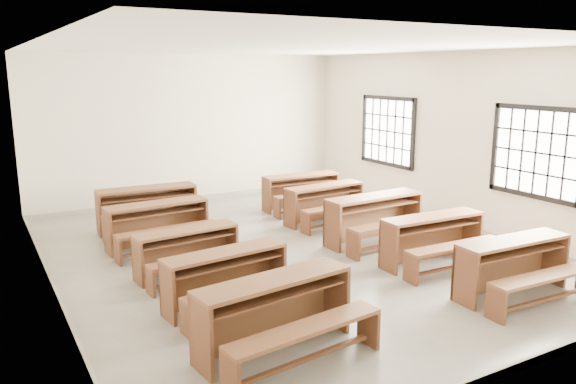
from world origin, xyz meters
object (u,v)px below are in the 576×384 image
desk_set_1 (228,275)px  desk_set_6 (434,236)px  desk_set_8 (326,201)px  desk_set_5 (515,263)px  desk_set_9 (302,189)px  desk_set_2 (188,249)px  desk_set_3 (158,222)px  desk_set_4 (148,206)px  desk_set_7 (376,215)px  desk_set_0 (277,310)px

desk_set_1 → desk_set_6: desk_set_6 is taller
desk_set_8 → desk_set_6: bearing=-91.8°
desk_set_5 → desk_set_9: size_ratio=1.01×
desk_set_1 → desk_set_2: desk_set_1 is taller
desk_set_2 → desk_set_9: size_ratio=0.92×
desk_set_2 → desk_set_3: desk_set_3 is taller
desk_set_3 → desk_set_5: same height
desk_set_8 → desk_set_9: bearing=78.4°
desk_set_4 → desk_set_3: bearing=-94.7°
desk_set_7 → desk_set_0: bearing=-145.0°
desk_set_2 → desk_set_5: size_ratio=0.91×
desk_set_2 → desk_set_9: bearing=31.7°
desk_set_0 → desk_set_7: size_ratio=1.01×
desk_set_3 → desk_set_9: size_ratio=1.02×
desk_set_1 → desk_set_4: (0.12, 3.84, 0.05)m
desk_set_2 → desk_set_4: size_ratio=0.86×
desk_set_7 → desk_set_8: bearing=89.4°
desk_set_2 → desk_set_7: bearing=-6.2°
desk_set_2 → desk_set_8: 3.54m
desk_set_1 → desk_set_9: 5.08m
desk_set_5 → desk_set_8: size_ratio=1.02×
desk_set_1 → desk_set_8: desk_set_8 is taller
desk_set_5 → desk_set_6: size_ratio=1.00×
desk_set_0 → desk_set_4: (0.13, 5.12, 0.00)m
desk_set_0 → desk_set_9: desk_set_0 is taller
desk_set_0 → desk_set_1: desk_set_0 is taller
desk_set_0 → desk_set_7: (3.26, 2.48, 0.01)m
desk_set_0 → desk_set_3: bearing=83.5°
desk_set_6 → desk_set_8: desk_set_6 is taller
desk_set_3 → desk_set_9: 3.55m
desk_set_0 → desk_set_8: desk_set_0 is taller
desk_set_9 → desk_set_0: bearing=-120.5°
desk_set_5 → desk_set_1: bearing=158.4°
desk_set_2 → desk_set_9: 4.23m
desk_set_0 → desk_set_5: (3.37, -0.23, -0.02)m
desk_set_5 → desk_set_8: desk_set_5 is taller
desk_set_0 → desk_set_4: size_ratio=1.02×
desk_set_1 → desk_set_9: size_ratio=0.99×
desk_set_0 → desk_set_2: 2.56m
desk_set_0 → desk_set_8: (3.22, 3.95, -0.03)m
desk_set_5 → desk_set_9: 5.31m
desk_set_7 → desk_set_9: bearing=85.4°
desk_set_3 → desk_set_4: bearing=79.5°
desk_set_6 → desk_set_7: desk_set_7 is taller
desk_set_3 → desk_set_6: (3.34, -2.85, -0.00)m
desk_set_5 → desk_set_7: size_ratio=0.93×
desk_set_1 → desk_set_5: size_ratio=0.97×
desk_set_7 → desk_set_9: size_ratio=1.09×
desk_set_9 → desk_set_8: bearing=-94.6°
desk_set_3 → desk_set_4: desk_set_4 is taller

